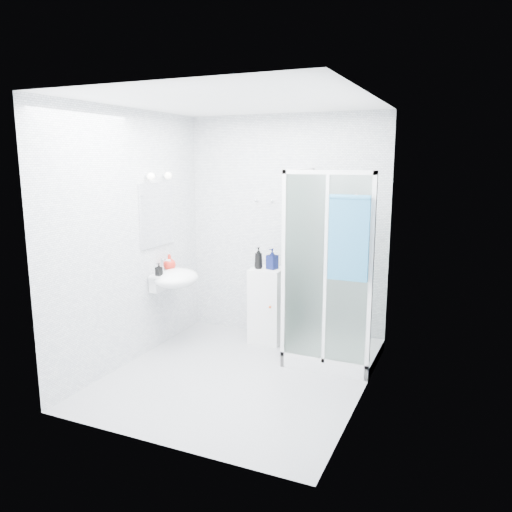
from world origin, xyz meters
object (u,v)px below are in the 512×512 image
at_px(hand_towel, 349,236).
at_px(soap_dispenser_black, 159,269).
at_px(shampoo_bottle_a, 259,258).
at_px(shampoo_bottle_b, 272,259).
at_px(shower_enclosure, 326,319).
at_px(storage_cabinet, 267,305).
at_px(soap_dispenser_orange, 170,262).
at_px(wall_basin, 174,278).

xyz_separation_m(hand_towel, soap_dispenser_black, (-2.03, -0.10, -0.47)).
height_order(shampoo_bottle_a, shampoo_bottle_b, shampoo_bottle_a).
height_order(shower_enclosure, hand_towel, shower_enclosure).
xyz_separation_m(storage_cabinet, shampoo_bottle_a, (-0.09, -0.04, 0.56)).
bearing_deg(shampoo_bottle_b, soap_dispenser_black, -142.78).
relative_size(shower_enclosure, soap_dispenser_orange, 11.12).
xyz_separation_m(storage_cabinet, soap_dispenser_black, (-0.94, -0.76, 0.50)).
distance_m(shampoo_bottle_a, soap_dispenser_orange, 1.01).
height_order(storage_cabinet, shampoo_bottle_b, shampoo_bottle_b).
xyz_separation_m(shower_enclosure, shampoo_bottle_a, (-0.87, 0.22, 0.55)).
distance_m(hand_towel, soap_dispenser_black, 2.08).
xyz_separation_m(shower_enclosure, hand_towel, (0.30, -0.40, 0.96)).
distance_m(shower_enclosure, wall_basin, 1.72).
bearing_deg(wall_basin, hand_towel, -2.48).
bearing_deg(shampoo_bottle_a, soap_dispenser_orange, -154.61).
relative_size(storage_cabinet, soap_dispenser_black, 6.31).
relative_size(shampoo_bottle_a, shampoo_bottle_b, 1.05).
distance_m(storage_cabinet, hand_towel, 1.59).
relative_size(storage_cabinet, shampoo_bottle_a, 3.52).
distance_m(storage_cabinet, soap_dispenser_black, 1.31).
relative_size(wall_basin, soap_dispenser_orange, 3.11).
bearing_deg(shower_enclosure, hand_towel, -52.82).
relative_size(shower_enclosure, hand_towel, 2.51).
bearing_deg(wall_basin, soap_dispenser_black, -109.61).
xyz_separation_m(shampoo_bottle_a, shampoo_bottle_b, (0.15, 0.04, -0.01)).
bearing_deg(shampoo_bottle_a, shower_enclosure, -14.12).
height_order(shower_enclosure, wall_basin, shower_enclosure).
height_order(wall_basin, hand_towel, hand_towel).
height_order(wall_basin, shampoo_bottle_a, shampoo_bottle_a).
bearing_deg(shampoo_bottle_b, storage_cabinet, -178.61).
bearing_deg(soap_dispenser_black, hand_towel, 2.97).
distance_m(wall_basin, soap_dispenser_orange, 0.22).
height_order(shampoo_bottle_a, soap_dispenser_black, shampoo_bottle_a).
relative_size(storage_cabinet, hand_towel, 1.09).
bearing_deg(shower_enclosure, soap_dispenser_black, -163.63).
bearing_deg(shampoo_bottle_a, soap_dispenser_black, -139.75).
xyz_separation_m(storage_cabinet, shampoo_bottle_b, (0.06, 0.00, 0.55)).
bearing_deg(soap_dispenser_black, shampoo_bottle_a, 40.25).
distance_m(shower_enclosure, hand_towel, 1.08).
relative_size(hand_towel, soap_dispenser_orange, 4.42).
bearing_deg(shower_enclosure, storage_cabinet, 161.70).
distance_m(hand_towel, shampoo_bottle_b, 1.28).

